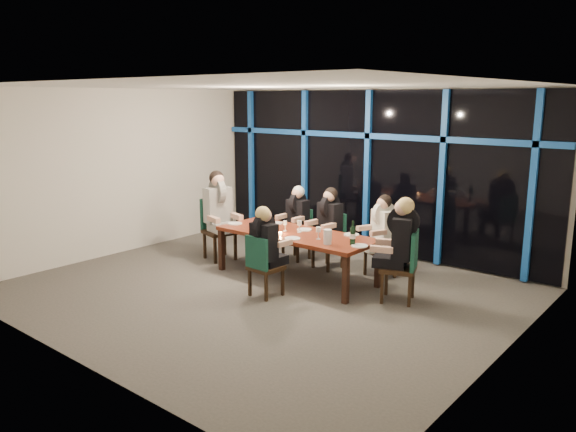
{
  "coord_description": "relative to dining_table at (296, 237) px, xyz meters",
  "views": [
    {
      "loc": [
        5.36,
        -5.92,
        2.83
      ],
      "look_at": [
        0.0,
        0.6,
        1.05
      ],
      "focal_mm": 35.0,
      "sensor_mm": 36.0,
      "label": 1
    }
  ],
  "objects": [
    {
      "name": "room",
      "position": [
        0.0,
        -0.8,
        1.34
      ],
      "size": [
        7.04,
        7.0,
        3.02
      ],
      "color": "#57534D",
      "rests_on": "ground"
    },
    {
      "name": "window_wall",
      "position": [
        0.01,
        2.13,
        0.87
      ],
      "size": [
        6.86,
        0.43,
        2.94
      ],
      "color": "black",
      "rests_on": "ground"
    },
    {
      "name": "dining_table",
      "position": [
        0.0,
        0.0,
        0.0
      ],
      "size": [
        2.6,
        1.0,
        0.75
      ],
      "color": "maroon",
      "rests_on": "ground"
    },
    {
      "name": "chair_far_left",
      "position": [
        -0.67,
        0.93,
        -0.18
      ],
      "size": [
        0.42,
        0.42,
        0.9
      ],
      "rotation": [
        0.0,
        0.0,
        -0.0
      ],
      "color": "black",
      "rests_on": "ground"
    },
    {
      "name": "chair_far_mid",
      "position": [
        0.08,
        0.85,
        -0.16
      ],
      "size": [
        0.49,
        0.49,
        0.94
      ],
      "rotation": [
        0.0,
        0.0,
        -0.14
      ],
      "color": "black",
      "rests_on": "ground"
    },
    {
      "name": "chair_far_right",
      "position": [
        1.02,
        1.01,
        -0.17
      ],
      "size": [
        0.56,
        0.56,
        0.91
      ],
      "rotation": [
        0.0,
        0.0,
        -0.42
      ],
      "color": "black",
      "rests_on": "ground"
    },
    {
      "name": "chair_end_left",
      "position": [
        -1.82,
        0.01,
        -0.08
      ],
      "size": [
        0.62,
        0.62,
        1.08
      ],
      "rotation": [
        0.0,
        0.0,
        1.29
      ],
      "color": "black",
      "rests_on": "ground"
    },
    {
      "name": "chair_end_right",
      "position": [
        1.84,
        0.15,
        -0.11
      ],
      "size": [
        0.61,
        0.61,
        1.02
      ],
      "rotation": [
        0.0,
        0.0,
        5.07
      ],
      "color": "black",
      "rests_on": "ground"
    },
    {
      "name": "chair_near_mid",
      "position": [
        0.17,
        -0.99,
        -0.17
      ],
      "size": [
        0.45,
        0.45,
        0.91
      ],
      "rotation": [
        0.0,
        0.0,
        3.08
      ],
      "color": "black",
      "rests_on": "ground"
    },
    {
      "name": "diner_far_left",
      "position": [
        -0.67,
        0.85,
        0.18
      ],
      "size": [
        0.45,
        0.56,
        0.88
      ],
      "rotation": [
        0.0,
        0.0,
        -0.0
      ],
      "color": "black",
      "rests_on": "ground"
    },
    {
      "name": "diner_far_mid",
      "position": [
        0.07,
        0.77,
        0.21
      ],
      "size": [
        0.5,
        0.61,
        0.91
      ],
      "rotation": [
        0.0,
        0.0,
        -0.14
      ],
      "color": "black",
      "rests_on": "ground"
    },
    {
      "name": "diner_far_right",
      "position": [
        0.99,
        0.93,
        0.19
      ],
      "size": [
        0.57,
        0.63,
        0.89
      ],
      "rotation": [
        0.0,
        0.0,
        -0.42
      ],
      "color": "silver",
      "rests_on": "ground"
    },
    {
      "name": "diner_end_left",
      "position": [
        -1.73,
        -0.02,
        0.35
      ],
      "size": [
        0.73,
        0.63,
        1.05
      ],
      "rotation": [
        0.0,
        0.0,
        1.29
      ],
      "color": "black",
      "rests_on": "ground"
    },
    {
      "name": "diner_end_right",
      "position": [
        1.76,
        0.12,
        0.29
      ],
      "size": [
        0.7,
        0.62,
        0.99
      ],
      "rotation": [
        0.0,
        0.0,
        5.07
      ],
      "color": "black",
      "rests_on": "ground"
    },
    {
      "name": "diner_near_mid",
      "position": [
        0.17,
        -0.91,
        0.19
      ],
      "size": [
        0.47,
        0.58,
        0.89
      ],
      "rotation": [
        0.0,
        0.0,
        3.08
      ],
      "color": "black",
      "rests_on": "ground"
    },
    {
      "name": "plate_far_left",
      "position": [
        -0.67,
        0.29,
        0.08
      ],
      "size": [
        0.24,
        0.24,
        0.01
      ],
      "primitive_type": "cylinder",
      "color": "white",
      "rests_on": "dining_table"
    },
    {
      "name": "plate_far_mid",
      "position": [
        -0.0,
        0.22,
        0.08
      ],
      "size": [
        0.24,
        0.24,
        0.01
      ],
      "primitive_type": "cylinder",
      "color": "white",
      "rests_on": "dining_table"
    },
    {
      "name": "plate_far_right",
      "position": [
        0.76,
        0.42,
        0.08
      ],
      "size": [
        0.24,
        0.24,
        0.01
      ],
      "primitive_type": "cylinder",
      "color": "white",
      "rests_on": "dining_table"
    },
    {
      "name": "plate_end_left",
      "position": [
        -1.19,
        -0.17,
        0.08
      ],
      "size": [
        0.24,
        0.24,
        0.01
      ],
      "primitive_type": "cylinder",
      "color": "white",
      "rests_on": "dining_table"
    },
    {
      "name": "plate_end_right",
      "position": [
        1.23,
        -0.08,
        0.08
      ],
      "size": [
        0.24,
        0.24,
        0.01
      ],
      "primitive_type": "cylinder",
      "color": "white",
      "rests_on": "dining_table"
    },
    {
      "name": "plate_near_mid",
      "position": [
        0.21,
        -0.35,
        0.08
      ],
      "size": [
        0.24,
        0.24,
        0.01
      ],
      "primitive_type": "cylinder",
      "color": "white",
      "rests_on": "dining_table"
    },
    {
      "name": "wine_bottle",
      "position": [
        1.1,
        -0.07,
        0.21
      ],
      "size": [
        0.08,
        0.08,
        0.36
      ],
      "rotation": [
        0.0,
        0.0,
        -0.12
      ],
      "color": "black",
      "rests_on": "dining_table"
    },
    {
      "name": "water_pitcher",
      "position": [
        0.8,
        -0.27,
        0.18
      ],
      "size": [
        0.13,
        0.12,
        0.22
      ],
      "rotation": [
        0.0,
        0.0,
        0.43
      ],
      "color": "silver",
      "rests_on": "dining_table"
    },
    {
      "name": "tea_light",
      "position": [
        -0.13,
        -0.24,
        0.08
      ],
      "size": [
        0.05,
        0.05,
        0.03
      ],
      "primitive_type": "cylinder",
      "color": "#F69F4A",
      "rests_on": "dining_table"
    },
    {
      "name": "wine_glass_a",
      "position": [
        -0.2,
        -0.03,
        0.19
      ],
      "size": [
        0.06,
        0.06,
        0.17
      ],
      "color": "white",
      "rests_on": "dining_table"
    },
    {
      "name": "wine_glass_b",
      "position": [
        0.03,
        0.05,
        0.2
      ],
      "size": [
        0.07,
        0.07,
        0.19
      ],
      "color": "silver",
      "rests_on": "dining_table"
    },
    {
      "name": "wine_glass_c",
      "position": [
        0.52,
        -0.12,
        0.21
      ],
      "size": [
        0.07,
        0.07,
        0.19
      ],
      "color": "silver",
      "rests_on": "dining_table"
    },
    {
      "name": "wine_glass_d",
      "position": [
        -0.78,
        0.1,
        0.2
      ],
      "size": [
        0.07,
        0.07,
        0.18
      ],
      "color": "white",
      "rests_on": "dining_table"
    },
    {
      "name": "wine_glass_e",
      "position": [
        0.95,
        0.15,
        0.19
      ],
      "size": [
        0.06,
        0.06,
        0.17
      ],
      "color": "silver",
      "rests_on": "dining_table"
    }
  ]
}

